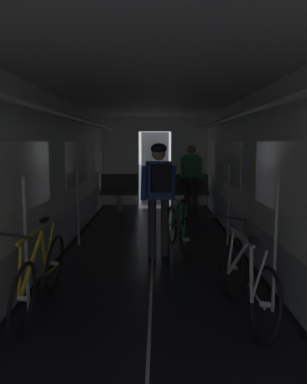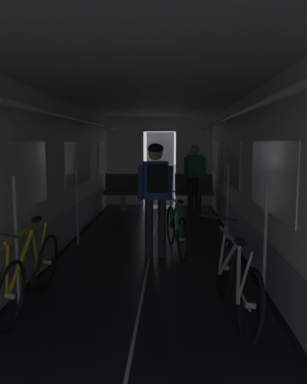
% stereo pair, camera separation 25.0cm
% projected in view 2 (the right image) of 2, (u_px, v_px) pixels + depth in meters
% --- Properties ---
extents(train_car_shell, '(3.14, 12.34, 2.57)m').
position_uv_depth(train_car_shell, '(148.00, 146.00, 5.28)').
color(train_car_shell, black).
rests_on(train_car_shell, ground).
extents(bench_seat_far_left, '(0.98, 0.51, 0.95)m').
position_uv_depth(bench_seat_far_left, '(123.00, 189.00, 9.90)').
color(bench_seat_far_left, gray).
rests_on(bench_seat_far_left, ground).
extents(bench_seat_far_right, '(0.98, 0.51, 0.95)m').
position_uv_depth(bench_seat_far_right, '(194.00, 189.00, 9.82)').
color(bench_seat_far_right, gray).
rests_on(bench_seat_far_right, ground).
extents(bicycle_silver, '(0.48, 1.70, 0.96)m').
position_uv_depth(bicycle_silver, '(235.00, 280.00, 3.83)').
color(bicycle_silver, black).
rests_on(bicycle_silver, ground).
extents(bicycle_yellow, '(0.44, 1.69, 0.95)m').
position_uv_depth(bicycle_yellow, '(31.00, 272.00, 4.04)').
color(bicycle_yellow, black).
rests_on(bicycle_yellow, ground).
extents(person_cyclist_aisle, '(0.56, 0.44, 1.73)m').
position_uv_depth(person_cyclist_aisle, '(156.00, 187.00, 5.76)').
color(person_cyclist_aisle, '#2D2D33').
rests_on(person_cyclist_aisle, ground).
extents(bicycle_green_in_aisle, '(0.48, 1.67, 0.93)m').
position_uv_depth(bicycle_green_in_aisle, '(176.00, 229.00, 6.10)').
color(bicycle_green_in_aisle, black).
rests_on(bicycle_green_in_aisle, ground).
extents(person_standing_near_bench, '(0.53, 0.23, 1.69)m').
position_uv_depth(person_standing_near_bench, '(195.00, 174.00, 9.40)').
color(person_standing_near_bench, '#2D2D33').
rests_on(person_standing_near_bench, ground).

